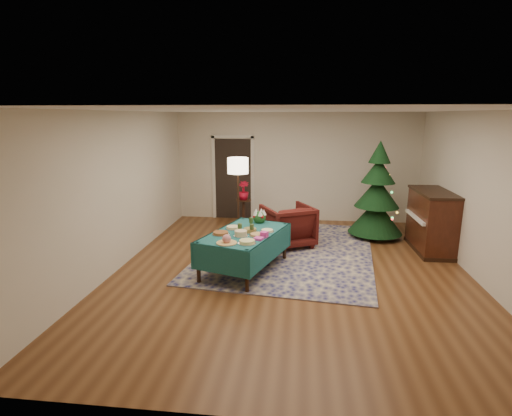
# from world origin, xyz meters

# --- Properties ---
(room_shell) EXTENTS (7.00, 7.00, 7.00)m
(room_shell) POSITION_xyz_m (0.00, 0.00, 1.35)
(room_shell) COLOR #593319
(room_shell) RESTS_ON ground
(doorway) EXTENTS (1.08, 0.04, 2.16)m
(doorway) POSITION_xyz_m (-1.60, 3.48, 1.10)
(doorway) COLOR black
(doorway) RESTS_ON ground
(rug) EXTENTS (3.68, 4.55, 0.02)m
(rug) POSITION_xyz_m (-0.09, 1.02, 0.01)
(rug) COLOR #161855
(rug) RESTS_ON ground
(buffet_table) EXTENTS (1.53, 1.99, 0.69)m
(buffet_table) POSITION_xyz_m (-0.80, -0.06, 0.55)
(buffet_table) COLOR black
(buffet_table) RESTS_ON ground
(platter_0) EXTENTS (0.33, 0.33, 0.15)m
(platter_0) POSITION_xyz_m (-0.99, -0.70, 0.74)
(platter_0) COLOR silver
(platter_0) RESTS_ON buffet_table
(platter_1) EXTENTS (0.28, 0.28, 0.06)m
(platter_1) POSITION_xyz_m (-0.67, -0.66, 0.71)
(platter_1) COLOR silver
(platter_1) RESTS_ON buffet_table
(platter_2) EXTENTS (0.29, 0.29, 0.05)m
(platter_2) POSITION_xyz_m (-1.17, -0.24, 0.71)
(platter_2) COLOR silver
(platter_2) RESTS_ON buffet_table
(platter_3) EXTENTS (0.24, 0.24, 0.09)m
(platter_3) POSITION_xyz_m (-0.83, -0.28, 0.73)
(platter_3) COLOR silver
(platter_3) RESTS_ON buffet_table
(platter_4) EXTENTS (0.27, 0.27, 0.04)m
(platter_4) POSITION_xyz_m (-0.56, -0.24, 0.70)
(platter_4) COLOR silver
(platter_4) RESTS_ON buffet_table
(platter_5) EXTENTS (0.26, 0.26, 0.05)m
(platter_5) POSITION_xyz_m (-1.03, 0.12, 0.71)
(platter_5) COLOR silver
(platter_5) RESTS_ON buffet_table
(platter_6) EXTENTS (0.25, 0.25, 0.07)m
(platter_6) POSITION_xyz_m (-0.71, -0.04, 0.72)
(platter_6) COLOR silver
(platter_6) RESTS_ON buffet_table
(platter_7) EXTENTS (0.23, 0.23, 0.04)m
(platter_7) POSITION_xyz_m (-0.42, 0.01, 0.70)
(platter_7) COLOR silver
(platter_7) RESTS_ON buffet_table
(goblet_0) EXTENTS (0.07, 0.07, 0.16)m
(goblet_0) POSITION_xyz_m (-0.74, 0.30, 0.77)
(goblet_0) COLOR #2D471E
(goblet_0) RESTS_ON buffet_table
(goblet_1) EXTENTS (0.07, 0.07, 0.16)m
(goblet_1) POSITION_xyz_m (-0.67, -0.11, 0.77)
(goblet_1) COLOR #2D471E
(goblet_1) RESTS_ON buffet_table
(goblet_2) EXTENTS (0.07, 0.07, 0.16)m
(goblet_2) POSITION_xyz_m (-0.88, -0.09, 0.77)
(goblet_2) COLOR #2D471E
(goblet_2) RESTS_ON buffet_table
(napkin_stack) EXTENTS (0.17, 0.17, 0.04)m
(napkin_stack) POSITION_xyz_m (-0.52, -0.44, 0.70)
(napkin_stack) COLOR #D63BA1
(napkin_stack) RESTS_ON buffet_table
(gift_box) EXTENTS (0.14, 0.14, 0.09)m
(gift_box) POSITION_xyz_m (-0.44, -0.30, 0.73)
(gift_box) COLOR #DA3CA0
(gift_box) RESTS_ON buffet_table
(centerpiece) EXTENTS (0.25, 0.25, 0.28)m
(centerpiece) POSITION_xyz_m (-0.62, 0.60, 0.81)
(centerpiece) COLOR #1E4C1E
(centerpiece) RESTS_ON buffet_table
(armchair) EXTENTS (1.21, 1.18, 0.94)m
(armchair) POSITION_xyz_m (-0.11, 1.36, 0.47)
(armchair) COLOR #45110E
(armchair) RESTS_ON ground
(floor_lamp) EXTENTS (0.43, 0.43, 1.77)m
(floor_lamp) POSITION_xyz_m (-1.17, 1.59, 1.51)
(floor_lamp) COLOR #A57F3F
(floor_lamp) RESTS_ON ground
(side_table) EXTENTS (0.36, 0.36, 0.65)m
(side_table) POSITION_xyz_m (-1.23, 2.77, 0.32)
(side_table) COLOR black
(side_table) RESTS_ON ground
(potted_plant) EXTENTS (0.25, 0.44, 0.25)m
(potted_plant) POSITION_xyz_m (-1.23, 2.77, 0.77)
(potted_plant) COLOR #B40C24
(potted_plant) RESTS_ON side_table
(christmas_tree) EXTENTS (1.19, 1.19, 2.11)m
(christmas_tree) POSITION_xyz_m (1.77, 2.20, 0.95)
(christmas_tree) COLOR black
(christmas_tree) RESTS_ON ground
(piano) EXTENTS (0.68, 1.40, 1.20)m
(piano) POSITION_xyz_m (2.69, 1.40, 0.59)
(piano) COLOR black
(piano) RESTS_ON ground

